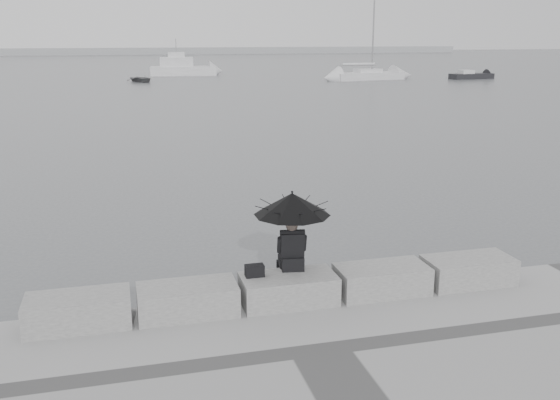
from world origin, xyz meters
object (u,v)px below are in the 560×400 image
object	(u,v)px
sailboat_right	(368,75)
dinghy	(142,79)
small_motorboat	(471,76)
motor_cruiser	(183,68)
seated_person	(292,212)

from	to	relation	value
sailboat_right	dinghy	distance (m)	24.78
small_motorboat	dinghy	world-z (taller)	small_motorboat
motor_cruiser	dinghy	distance (m)	11.22
small_motorboat	dinghy	bearing A→B (deg)	166.74
seated_person	small_motorboat	bearing A→B (deg)	65.19
small_motorboat	motor_cruiser	bearing A→B (deg)	149.12
motor_cruiser	small_motorboat	distance (m)	34.29
seated_person	sailboat_right	distance (m)	61.40
small_motorboat	sailboat_right	bearing A→B (deg)	166.54
seated_person	small_motorboat	world-z (taller)	seated_person
small_motorboat	dinghy	size ratio (longest dim) A/B	1.51
dinghy	small_motorboat	bearing A→B (deg)	-37.21
seated_person	sailboat_right	size ratio (longest dim) A/B	0.11
sailboat_right	dinghy	size ratio (longest dim) A/B	3.68
seated_person	dinghy	size ratio (longest dim) A/B	0.40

